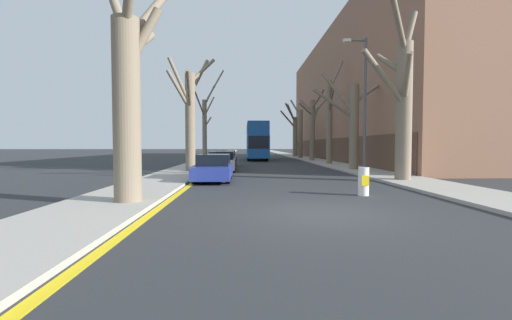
% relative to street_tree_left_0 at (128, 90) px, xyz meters
% --- Properties ---
extents(ground_plane, '(300.00, 300.00, 0.00)m').
position_rel_street_tree_left_0_xyz_m(ground_plane, '(5.44, -1.55, -3.42)').
color(ground_plane, '#2B2D30').
extents(sidewalk_left, '(2.86, 120.00, 0.12)m').
position_rel_street_tree_left_0_xyz_m(sidewalk_left, '(-0.60, 48.45, -3.36)').
color(sidewalk_left, '#A39E93').
rests_on(sidewalk_left, ground).
extents(sidewalk_right, '(2.86, 120.00, 0.12)m').
position_rel_street_tree_left_0_xyz_m(sidewalk_right, '(11.48, 48.45, -3.36)').
color(sidewalk_right, '#A39E93').
rests_on(sidewalk_right, ground).
extents(building_facade_right, '(10.08, 44.04, 14.88)m').
position_rel_street_tree_left_0_xyz_m(building_facade_right, '(17.90, 29.53, 4.01)').
color(building_facade_right, '#93664C').
rests_on(building_facade_right, ground).
extents(kerb_line_stripe, '(0.24, 120.00, 0.01)m').
position_rel_street_tree_left_0_xyz_m(kerb_line_stripe, '(1.01, 48.45, -3.41)').
color(kerb_line_stripe, yellow).
rests_on(kerb_line_stripe, ground).
extents(street_tree_left_0, '(2.45, 3.87, 7.72)m').
position_rel_street_tree_left_0_xyz_m(street_tree_left_0, '(0.00, 0.00, 0.00)').
color(street_tree_left_0, '#7A6B56').
rests_on(street_tree_left_0, ground).
extents(street_tree_left_1, '(2.96, 4.94, 7.82)m').
position_rel_street_tree_left_0_xyz_m(street_tree_left_1, '(-0.06, 12.10, 0.40)').
color(street_tree_left_1, '#7A6B56').
rests_on(street_tree_left_1, ground).
extents(street_tree_left_2, '(2.57, 4.17, 8.97)m').
position_rel_street_tree_left_0_xyz_m(street_tree_left_2, '(-0.23, 22.44, 0.26)').
color(street_tree_left_2, '#7A6B56').
rests_on(street_tree_left_2, ground).
extents(street_tree_right_0, '(3.62, 3.36, 8.46)m').
position_rel_street_tree_left_0_xyz_m(street_tree_right_0, '(11.06, 5.91, 0.46)').
color(street_tree_right_0, '#7A6B56').
rests_on(street_tree_right_0, ground).
extents(street_tree_right_1, '(5.39, 1.46, 6.99)m').
position_rel_street_tree_left_0_xyz_m(street_tree_right_1, '(11.00, 13.30, -0.05)').
color(street_tree_right_1, '#7A6B56').
rests_on(street_tree_right_1, ground).
extents(street_tree_right_2, '(1.81, 2.37, 9.43)m').
position_rel_street_tree_left_0_xyz_m(street_tree_right_2, '(11.15, 20.28, 0.60)').
color(street_tree_right_2, '#7A6B56').
rests_on(street_tree_right_2, ground).
extents(street_tree_right_3, '(3.56, 3.09, 7.52)m').
position_rel_street_tree_left_0_xyz_m(street_tree_right_3, '(10.91, 26.89, 0.38)').
color(street_tree_right_3, '#7A6B56').
rests_on(street_tree_right_3, ground).
extents(street_tree_right_4, '(1.98, 2.90, 7.91)m').
position_rel_street_tree_left_0_xyz_m(street_tree_right_4, '(10.94, 35.13, 0.26)').
color(street_tree_right_4, '#7A6B56').
rests_on(street_tree_right_4, ground).
extents(street_tree_right_5, '(2.82, 2.97, 7.93)m').
position_rel_street_tree_left_0_xyz_m(street_tree_right_5, '(10.99, 40.93, 0.18)').
color(street_tree_right_5, '#7A6B56').
rests_on(street_tree_right_5, ground).
extents(double_decker_bus, '(2.46, 11.22, 4.42)m').
position_rel_street_tree_left_0_xyz_m(double_decker_bus, '(5.00, 31.76, -0.92)').
color(double_decker_bus, '#19519E').
rests_on(double_decker_bus, ground).
extents(parked_car_0, '(1.77, 4.28, 1.33)m').
position_rel_street_tree_left_0_xyz_m(parked_car_0, '(1.90, 6.83, -2.78)').
color(parked_car_0, navy).
rests_on(parked_car_0, ground).
extents(parked_car_1, '(1.84, 4.26, 1.35)m').
position_rel_street_tree_left_0_xyz_m(parked_car_1, '(1.90, 13.07, -2.77)').
color(parked_car_1, '#4C5156').
rests_on(parked_car_1, ground).
extents(parked_car_2, '(1.74, 3.92, 1.34)m').
position_rel_street_tree_left_0_xyz_m(parked_car_2, '(1.90, 18.33, -2.78)').
color(parked_car_2, maroon).
rests_on(parked_car_2, ground).
extents(lamp_post, '(1.40, 0.20, 7.97)m').
position_rel_street_tree_left_0_xyz_m(lamp_post, '(10.38, 9.42, 1.03)').
color(lamp_post, '#4C4F54').
rests_on(lamp_post, ground).
extents(traffic_bollard, '(0.38, 0.39, 1.00)m').
position_rel_street_tree_left_0_xyz_m(traffic_bollard, '(7.66, 1.56, -2.91)').
color(traffic_bollard, white).
rests_on(traffic_bollard, ground).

